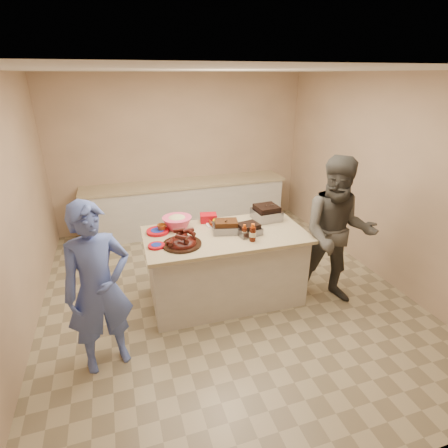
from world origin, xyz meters
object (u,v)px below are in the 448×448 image
object	(u,v)px
island	(225,297)
plastic_cup	(162,232)
mustard_bottle	(214,226)
bbq_bottle_a	(252,241)
bbq_bottle_b	(244,238)
guest_blue	(111,360)
guest_gray	(328,298)
coleslaw_bowl	(177,228)
rib_platter	(182,245)
roasting_pan	(266,219)

from	to	relation	value
island	plastic_cup	bearing A→B (deg)	160.81
mustard_bottle	bbq_bottle_a	bearing A→B (deg)	-60.80
bbq_bottle_b	guest_blue	size ratio (longest dim) A/B	0.10
mustard_bottle	plastic_cup	world-z (taller)	mustard_bottle
mustard_bottle	plastic_cup	bearing A→B (deg)	177.47
plastic_cup	bbq_bottle_b	bearing A→B (deg)	-28.10
guest_blue	guest_gray	distance (m)	2.72
plastic_cup	guest_gray	xyz separation A→B (m)	(1.98, -0.70, -0.91)
island	coleslaw_bowl	bearing A→B (deg)	149.02
coleslaw_bowl	bbq_bottle_b	xyz separation A→B (m)	(0.68, -0.53, 0.00)
bbq_bottle_a	guest_gray	distance (m)	1.38
mustard_bottle	rib_platter	bearing A→B (deg)	-141.43
coleslaw_bowl	rib_platter	bearing A→B (deg)	-94.79
coleslaw_bowl	mustard_bottle	world-z (taller)	coleslaw_bowl
rib_platter	guest_blue	xyz separation A→B (m)	(-0.89, -0.53, -0.91)
bbq_bottle_b	plastic_cup	distance (m)	1.00
bbq_bottle_a	mustard_bottle	size ratio (longest dim) A/B	1.86
mustard_bottle	guest_blue	bearing A→B (deg)	-146.21
roasting_pan	guest_gray	xyz separation A→B (m)	(0.61, -0.68, -0.91)
bbq_bottle_b	guest_gray	size ratio (longest dim) A/B	0.09
bbq_bottle_a	mustard_bottle	xyz separation A→B (m)	(-0.30, 0.53, 0.00)
mustard_bottle	guest_blue	world-z (taller)	mustard_bottle
rib_platter	guest_blue	world-z (taller)	rib_platter
bbq_bottle_b	mustard_bottle	distance (m)	0.50
island	mustard_bottle	bearing A→B (deg)	107.03
guest_gray	plastic_cup	bearing A→B (deg)	-172.15
coleslaw_bowl	bbq_bottle_b	size ratio (longest dim) A/B	2.09
mustard_bottle	roasting_pan	bearing A→B (deg)	0.93
plastic_cup	rib_platter	bearing A→B (deg)	-68.85
coleslaw_bowl	bbq_bottle_b	bearing A→B (deg)	-37.83
guest_blue	guest_gray	world-z (taller)	guest_gray
bbq_bottle_b	guest_gray	distance (m)	1.44
coleslaw_bowl	guest_blue	bearing A→B (deg)	-132.67
island	plastic_cup	size ratio (longest dim) A/B	18.00
bbq_bottle_b	rib_platter	bearing A→B (deg)	175.78
island	rib_platter	world-z (taller)	rib_platter
guest_gray	bbq_bottle_a	bearing A→B (deg)	-160.17
island	bbq_bottle_a	xyz separation A→B (m)	(0.23, -0.29, 0.91)
island	guest_gray	size ratio (longest dim) A/B	1.04
rib_platter	roasting_pan	distance (m)	1.27
rib_platter	roasting_pan	xyz separation A→B (m)	(1.20, 0.40, 0.00)
rib_platter	mustard_bottle	size ratio (longest dim) A/B	3.85
bbq_bottle_b	guest_blue	distance (m)	1.91
guest_gray	roasting_pan	bearing A→B (deg)	159.41
mustard_bottle	guest_blue	size ratio (longest dim) A/B	0.07
bbq_bottle_a	rib_platter	bearing A→B (deg)	169.60
bbq_bottle_b	bbq_bottle_a	bearing A→B (deg)	-54.25
bbq_bottle_a	bbq_bottle_b	xyz separation A→B (m)	(-0.07, 0.09, 0.00)
coleslaw_bowl	plastic_cup	world-z (taller)	coleslaw_bowl
roasting_pan	mustard_bottle	size ratio (longest dim) A/B	2.87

